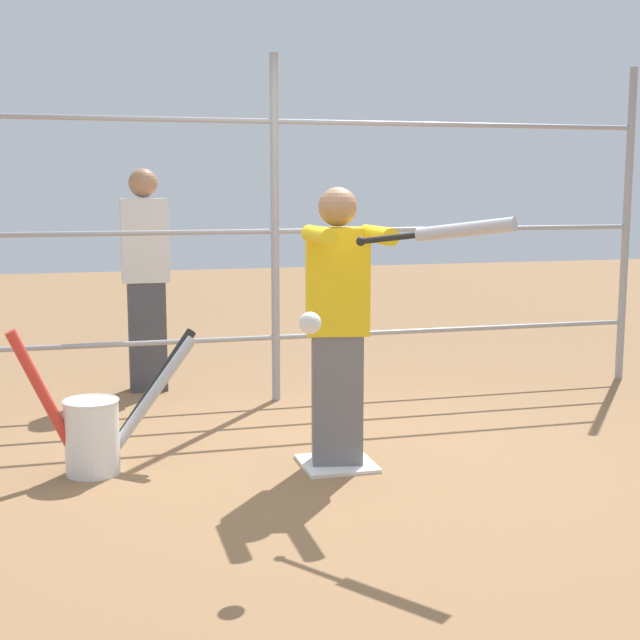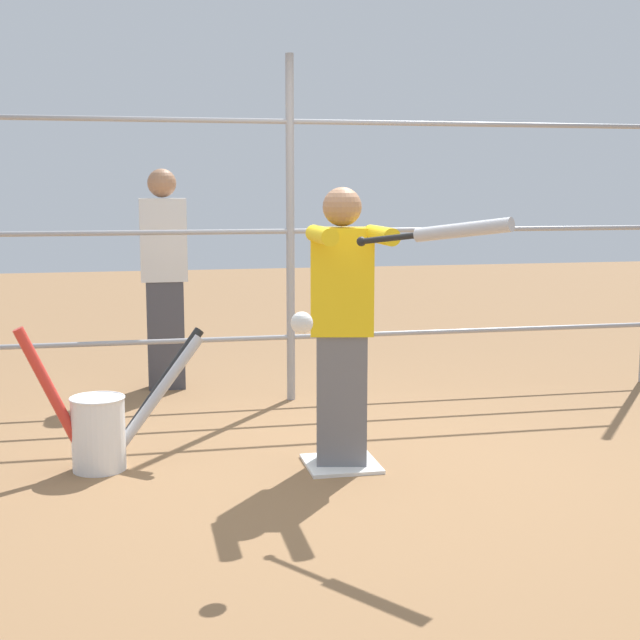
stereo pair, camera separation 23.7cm
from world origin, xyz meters
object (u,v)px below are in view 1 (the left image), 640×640
(baseball_bat_swinging, at_px, (451,231))
(bystander_behind_fence, at_px, (146,277))
(bat_bucket, at_px, (97,428))
(batter, at_px, (338,318))
(softball_in_flight, at_px, (310,323))

(baseball_bat_swinging, xyz_separation_m, bystander_behind_fence, (1.19, -2.96, -0.47))
(baseball_bat_swinging, bearing_deg, bat_bucket, -32.25)
(bat_bucket, bearing_deg, batter, 169.53)
(bat_bucket, xyz_separation_m, bystander_behind_fence, (-0.42, -1.94, 0.63))
(batter, relative_size, bystander_behind_fence, 0.92)
(softball_in_flight, height_order, bystander_behind_fence, bystander_behind_fence)
(baseball_bat_swinging, relative_size, bystander_behind_fence, 0.40)
(batter, distance_m, softball_in_flight, 1.09)
(batter, distance_m, baseball_bat_swinging, 0.98)
(batter, bearing_deg, softball_in_flight, 67.43)
(batter, xyz_separation_m, bystander_behind_fence, (0.88, -2.18, 0.04))
(baseball_bat_swinging, xyz_separation_m, softball_in_flight, (0.73, 0.22, -0.37))
(softball_in_flight, relative_size, bat_bucket, 0.09)
(baseball_bat_swinging, height_order, bat_bucket, baseball_bat_swinging)
(softball_in_flight, xyz_separation_m, bystander_behind_fence, (0.46, -3.18, -0.10))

